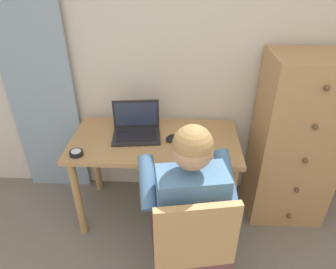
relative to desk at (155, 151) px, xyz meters
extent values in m
cube|color=beige|center=(0.24, 0.38, 0.64)|extent=(4.80, 0.05, 2.50)
cube|color=#8EA3B7|center=(-0.93, 0.31, 0.48)|extent=(0.54, 0.03, 2.18)
cube|color=tan|center=(0.00, 0.00, 0.09)|extent=(1.21, 0.62, 0.03)
cylinder|color=tan|center=(-0.55, -0.25, -0.27)|extent=(0.06, 0.06, 0.68)
cylinder|color=tan|center=(0.55, -0.25, -0.27)|extent=(0.06, 0.06, 0.68)
cylinder|color=tan|center=(-0.55, 0.25, -0.27)|extent=(0.06, 0.06, 0.68)
cylinder|color=tan|center=(0.55, 0.25, -0.27)|extent=(0.06, 0.06, 0.68)
cube|color=tan|center=(1.04, 0.10, 0.05)|extent=(0.56, 0.44, 1.32)
sphere|color=brown|center=(1.04, -0.14, -0.48)|extent=(0.04, 0.04, 0.04)
sphere|color=brown|center=(1.04, -0.14, -0.21)|extent=(0.04, 0.04, 0.04)
sphere|color=brown|center=(1.04, -0.14, 0.05)|extent=(0.04, 0.04, 0.04)
sphere|color=brown|center=(1.04, -0.14, 0.31)|extent=(0.04, 0.04, 0.04)
sphere|color=brown|center=(1.04, -0.14, 0.58)|extent=(0.04, 0.04, 0.04)
cube|color=brown|center=(0.24, -0.65, -0.18)|extent=(0.48, 0.47, 0.05)
cube|color=tan|center=(0.28, -0.82, 0.06)|extent=(0.42, 0.11, 0.42)
cylinder|color=tan|center=(0.38, -0.46, -0.41)|extent=(0.04, 0.04, 0.41)
cylinder|color=tan|center=(0.05, -0.52, -0.41)|extent=(0.04, 0.04, 0.41)
cylinder|color=#6B84AD|center=(0.30, -0.41, -0.13)|extent=(0.21, 0.42, 0.14)
cylinder|color=#6B84AD|center=(0.12, -0.45, -0.13)|extent=(0.21, 0.42, 0.14)
cylinder|color=#6B84AD|center=(0.26, -0.22, -0.37)|extent=(0.11, 0.11, 0.48)
cylinder|color=#6B84AD|center=(0.09, -0.25, -0.37)|extent=(0.11, 0.11, 0.48)
cube|color=teal|center=(0.25, -0.66, 0.10)|extent=(0.39, 0.26, 0.46)
cylinder|color=teal|center=(0.44, -0.49, 0.18)|extent=(0.14, 0.31, 0.25)
cylinder|color=teal|center=(0.01, -0.57, 0.18)|extent=(0.14, 0.31, 0.25)
cylinder|color=tan|center=(0.41, -0.29, 0.08)|extent=(0.12, 0.28, 0.11)
cylinder|color=tan|center=(-0.02, -0.37, 0.08)|extent=(0.12, 0.28, 0.11)
sphere|color=tan|center=(0.25, -0.65, 0.46)|extent=(0.20, 0.20, 0.20)
sphere|color=#9E7A47|center=(0.25, -0.65, 0.49)|extent=(0.20, 0.20, 0.20)
cube|color=#232326|center=(-0.13, 0.01, 0.11)|extent=(0.36, 0.28, 0.02)
cube|color=black|center=(-0.13, 0.00, 0.13)|extent=(0.30, 0.18, 0.00)
cube|color=#232326|center=(-0.15, 0.14, 0.23)|extent=(0.34, 0.05, 0.22)
cube|color=#2D3851|center=(-0.15, 0.13, 0.23)|extent=(0.30, 0.04, 0.18)
ellipsoid|color=black|center=(0.12, -0.01, 0.12)|extent=(0.09, 0.12, 0.03)
cylinder|color=black|center=(-0.50, -0.23, 0.12)|extent=(0.09, 0.09, 0.03)
cylinder|color=silver|center=(-0.50, -0.23, 0.14)|extent=(0.06, 0.06, 0.00)
camera|label=1|loc=(0.19, -1.82, 1.26)|focal=32.03mm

